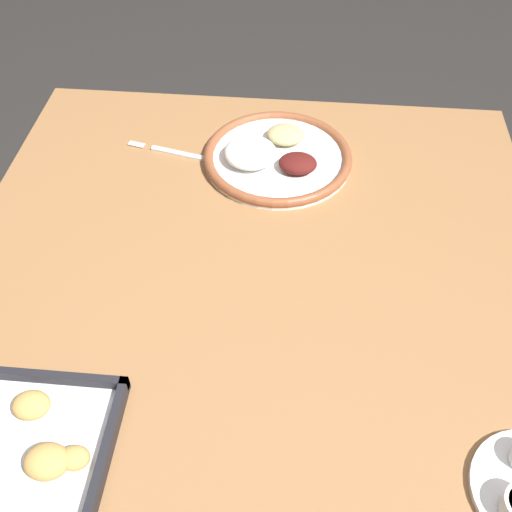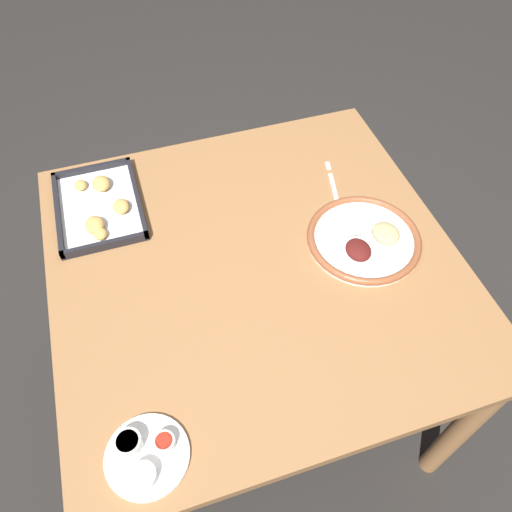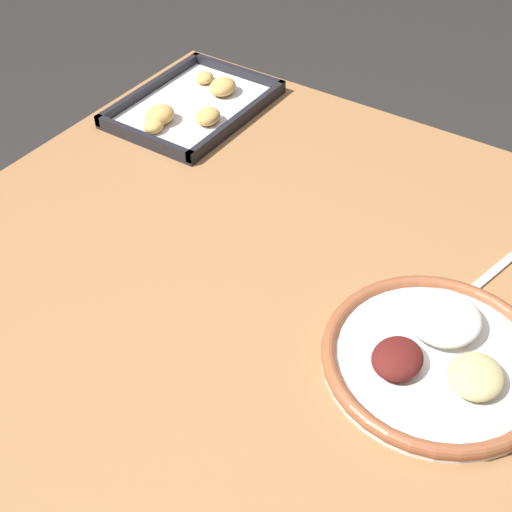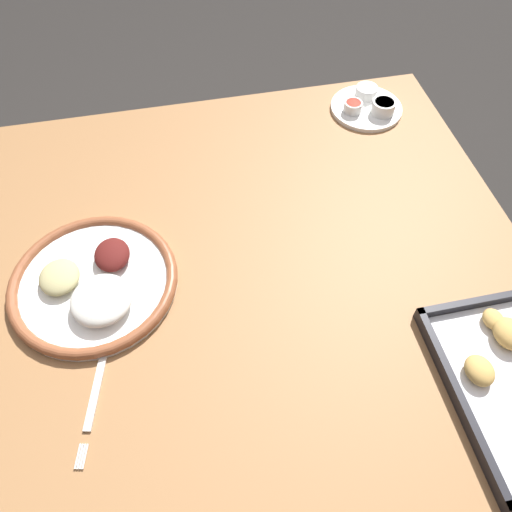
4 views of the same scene
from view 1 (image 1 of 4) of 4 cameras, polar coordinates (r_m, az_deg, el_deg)
The scene contains 4 objects.
ground_plane at distance 1.65m, azimuth -0.27°, elevation -18.41°, with size 8.00×8.00×0.00m, color #282623.
dining_table at distance 1.10m, azimuth -0.38°, elevation -4.78°, with size 1.02×1.03×0.74m.
dinner_plate at distance 1.22m, azimuth 1.89°, elevation 9.52°, with size 0.30×0.30×0.05m.
fork at distance 1.25m, azimuth -7.14°, elevation 9.62°, with size 0.21×0.06×0.00m.
Camera 1 is at (-0.07, 0.67, 1.50)m, focal length 42.00 mm.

